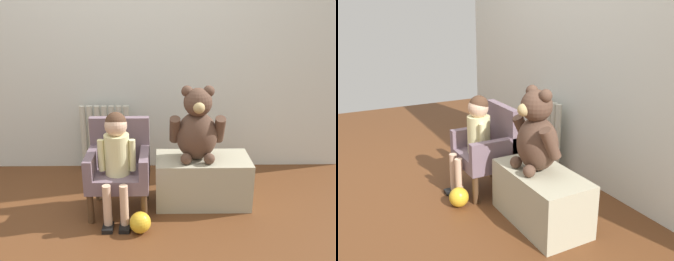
# 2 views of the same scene
# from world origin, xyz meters

# --- Properties ---
(ground_plane) EXTENTS (6.00, 6.00, 0.00)m
(ground_plane) POSITION_xyz_m (0.00, 0.00, 0.00)
(ground_plane) COLOR #5A3219
(back_wall) EXTENTS (3.80, 0.05, 2.40)m
(back_wall) POSITION_xyz_m (0.00, 1.21, 1.20)
(back_wall) COLOR silver
(back_wall) RESTS_ON ground_plane
(radiator) EXTENTS (0.43, 0.05, 0.60)m
(radiator) POSITION_xyz_m (-0.23, 1.08, 0.30)
(radiator) COLOR beige
(radiator) RESTS_ON ground_plane
(child_armchair) EXTENTS (0.42, 0.38, 0.65)m
(child_armchair) POSITION_xyz_m (-0.05, 0.44, 0.34)
(child_armchair) COLOR slate
(child_armchair) RESTS_ON ground_plane
(child_figure) EXTENTS (0.25, 0.35, 0.75)m
(child_figure) POSITION_xyz_m (-0.05, 0.33, 0.49)
(child_figure) COLOR beige
(child_figure) RESTS_ON ground_plane
(low_bench) EXTENTS (0.68, 0.36, 0.35)m
(low_bench) POSITION_xyz_m (0.56, 0.52, 0.18)
(low_bench) COLOR #A9A387
(low_bench) RESTS_ON ground_plane
(large_teddy_bear) EXTENTS (0.39, 0.27, 0.54)m
(large_teddy_bear) POSITION_xyz_m (0.51, 0.50, 0.59)
(large_teddy_bear) COLOR #51382A
(large_teddy_bear) RESTS_ON low_bench
(toy_ball) EXTENTS (0.14, 0.14, 0.14)m
(toy_ball) POSITION_xyz_m (0.11, 0.12, 0.07)
(toy_ball) COLOR gold
(toy_ball) RESTS_ON ground_plane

